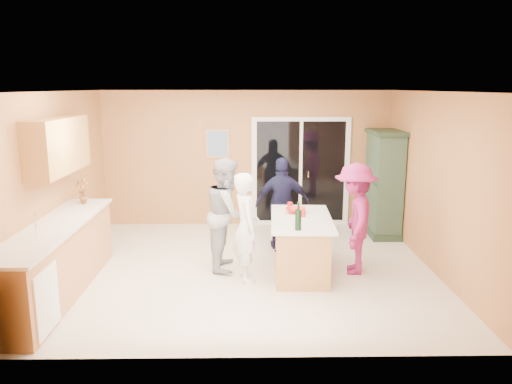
{
  "coord_description": "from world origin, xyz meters",
  "views": [
    {
      "loc": [
        0.04,
        -7.06,
        2.67
      ],
      "look_at": [
        0.15,
        0.1,
        1.15
      ],
      "focal_mm": 35.0,
      "sensor_mm": 36.0,
      "label": 1
    }
  ],
  "objects_px": {
    "woman_grey": "(228,214)",
    "woman_magenta": "(355,219)",
    "woman_white": "(246,227)",
    "green_hutch": "(384,184)",
    "woman_navy": "(282,204)",
    "kitchen_island": "(301,247)"
  },
  "relations": [
    {
      "from": "green_hutch",
      "to": "woman_magenta",
      "type": "height_order",
      "value": "green_hutch"
    },
    {
      "from": "woman_grey",
      "to": "woman_navy",
      "type": "xyz_separation_m",
      "value": [
        0.87,
        0.9,
        -0.06
      ]
    },
    {
      "from": "woman_navy",
      "to": "woman_magenta",
      "type": "distance_m",
      "value": 1.48
    },
    {
      "from": "kitchen_island",
      "to": "woman_navy",
      "type": "relative_size",
      "value": 1.05
    },
    {
      "from": "kitchen_island",
      "to": "woman_white",
      "type": "xyz_separation_m",
      "value": [
        -0.79,
        -0.25,
        0.37
      ]
    },
    {
      "from": "green_hutch",
      "to": "woman_grey",
      "type": "distance_m",
      "value": 3.23
    },
    {
      "from": "woman_white",
      "to": "green_hutch",
      "type": "bearing_deg",
      "value": -60.78
    },
    {
      "from": "woman_magenta",
      "to": "kitchen_island",
      "type": "bearing_deg",
      "value": -77.88
    },
    {
      "from": "green_hutch",
      "to": "woman_grey",
      "type": "xyz_separation_m",
      "value": [
        -2.76,
        -1.68,
        -0.1
      ]
    },
    {
      "from": "kitchen_island",
      "to": "woman_magenta",
      "type": "height_order",
      "value": "woman_magenta"
    },
    {
      "from": "green_hutch",
      "to": "woman_magenta",
      "type": "xyz_separation_m",
      "value": [
        -0.92,
        -1.91,
        -0.12
      ]
    },
    {
      "from": "woman_grey",
      "to": "kitchen_island",
      "type": "bearing_deg",
      "value": -100.84
    },
    {
      "from": "kitchen_island",
      "to": "woman_white",
      "type": "height_order",
      "value": "woman_white"
    },
    {
      "from": "woman_white",
      "to": "woman_navy",
      "type": "relative_size",
      "value": 0.99
    },
    {
      "from": "woman_grey",
      "to": "woman_magenta",
      "type": "relative_size",
      "value": 1.03
    },
    {
      "from": "kitchen_island",
      "to": "woman_grey",
      "type": "distance_m",
      "value": 1.18
    },
    {
      "from": "woman_white",
      "to": "woman_magenta",
      "type": "xyz_separation_m",
      "value": [
        1.56,
        0.27,
        0.04
      ]
    },
    {
      "from": "green_hutch",
      "to": "woman_grey",
      "type": "height_order",
      "value": "green_hutch"
    },
    {
      "from": "woman_grey",
      "to": "woman_navy",
      "type": "height_order",
      "value": "woman_grey"
    },
    {
      "from": "woman_white",
      "to": "woman_grey",
      "type": "xyz_separation_m",
      "value": [
        -0.28,
        0.5,
        0.07
      ]
    },
    {
      "from": "woman_navy",
      "to": "woman_white",
      "type": "bearing_deg",
      "value": 65.54
    },
    {
      "from": "woman_white",
      "to": "kitchen_island",
      "type": "bearing_deg",
      "value": -84.54
    }
  ]
}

